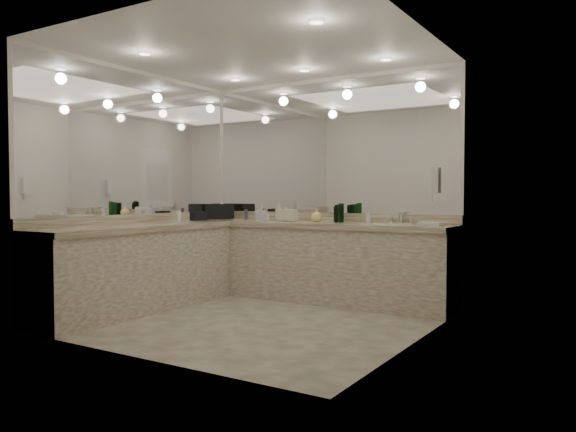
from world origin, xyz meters
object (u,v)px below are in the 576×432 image
Objects in this scene: soap_bottle_b at (261,213)px; hand_towel at (431,224)px; soap_bottle_a at (278,211)px; cream_cosmetic_case at (287,215)px; wall_phone at (436,180)px; black_toiletry_bag at (220,212)px; soap_bottle_c at (316,215)px; sink at (394,225)px.

hand_towel is at bearing 1.10° from soap_bottle_b.
soap_bottle_a is 0.22m from soap_bottle_b.
soap_bottle_b reaches higher than cream_cosmetic_case.
soap_bottle_a is (-2.10, 0.57, -0.34)m from wall_phone.
black_toiletry_bag is 1.03m from cream_cosmetic_case.
black_toiletry_bag is 1.43× the size of hand_towel.
wall_phone is 1.04× the size of soap_bottle_a.
soap_bottle_c is at bearing 176.15° from hand_towel.
wall_phone is 1.47× the size of soap_bottle_c.
sink is 1.91× the size of soap_bottle_a.
soap_bottle_b is (-2.06, -0.04, 0.08)m from hand_towel.
wall_phone is 1.03× the size of cream_cosmetic_case.
cream_cosmetic_case is (-1.96, 0.54, -0.38)m from wall_phone.
black_toiletry_bag reaches higher than cream_cosmetic_case.
soap_bottle_b is 0.70m from soap_bottle_c.
soap_bottle_c is (-1.56, 0.53, -0.37)m from wall_phone.
wall_phone reaches higher than hand_towel.
wall_phone is 3.06m from black_toiletry_bag.
black_toiletry_bag is at bearing 179.31° from soap_bottle_c.
soap_bottle_a reaches higher than black_toiletry_bag.
soap_bottle_c is at bearing 161.13° from wall_phone.
soap_bottle_b is at bearing -138.83° from cream_cosmetic_case.
sink is 2.26× the size of soap_bottle_b.
cream_cosmetic_case is (-1.35, 0.04, 0.07)m from sink.
wall_phone is 0.64m from hand_towel.
sink is 0.91m from wall_phone.
soap_bottle_b is at bearing -178.90° from hand_towel.
sink is at bearing 3.47° from soap_bottle_b.
soap_bottle_b is (0.75, -0.15, 0.01)m from black_toiletry_bag.
wall_phone reaches higher than soap_bottle_a.
soap_bottle_b reaches higher than sink.
black_toiletry_bag reaches higher than soap_bottle_c.
cream_cosmetic_case reaches higher than sink.
soap_bottle_b is (-0.14, -0.17, -0.02)m from soap_bottle_a.
wall_phone is at bearing -10.40° from black_toiletry_bag.
wall_phone is at bearing -15.21° from soap_bottle_a.
sink is at bearing -2.76° from soap_bottle_a.
hand_towel is 1.37m from soap_bottle_c.
cream_cosmetic_case is (1.03, -0.01, -0.02)m from black_toiletry_bag.
sink is 2.70× the size of soap_bottle_c.
wall_phone is 2.21m from soap_bottle_a.
black_toiletry_bag is at bearing 168.71° from soap_bottle_b.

